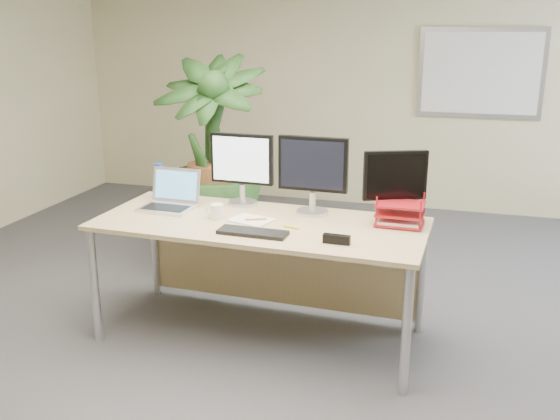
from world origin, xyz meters
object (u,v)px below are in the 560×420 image
(laptop, at_px, (170,199))
(floor_plant, at_px, (211,182))
(monitor_right, at_px, (313,170))
(desk, at_px, (266,241))
(monitor_left, at_px, (242,164))

(laptop, bearing_deg, floor_plant, 96.71)
(monitor_right, bearing_deg, desk, -151.11)
(monitor_left, height_order, laptop, monitor_left)
(monitor_right, height_order, laptop, monitor_right)
(floor_plant, xyz_separation_m, monitor_right, (1.10, -0.87, 0.37))
(floor_plant, height_order, monitor_left, floor_plant)
(floor_plant, xyz_separation_m, laptop, (0.12, -1.01, 0.13))
(monitor_right, bearing_deg, floor_plant, 141.83)
(desk, xyz_separation_m, floor_plant, (-0.82, 1.02, 0.10))
(monitor_left, distance_m, monitor_right, 0.54)
(desk, distance_m, laptop, 0.74)
(desk, distance_m, monitor_left, 0.58)
(desk, bearing_deg, monitor_right, 28.89)
(floor_plant, bearing_deg, desk, -51.12)
(laptop, bearing_deg, monitor_right, 8.34)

